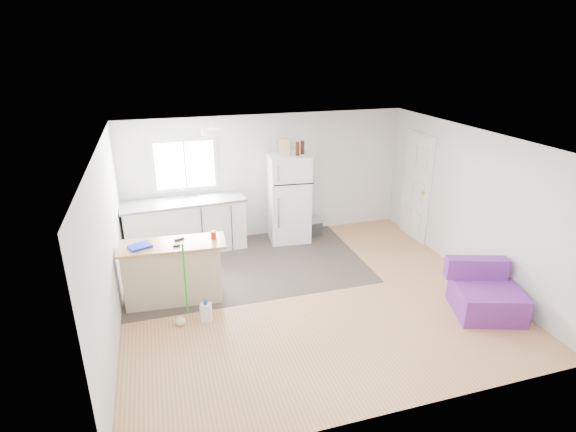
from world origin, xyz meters
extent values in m
cube|color=#AD6F48|center=(0.00, 0.00, -0.01)|extent=(5.50, 5.00, 0.01)
cube|color=white|center=(0.00, 0.00, 2.40)|extent=(5.50, 5.00, 0.01)
cube|color=silver|center=(0.00, 2.50, 1.20)|extent=(5.50, 0.01, 2.40)
cube|color=silver|center=(0.00, -2.50, 1.20)|extent=(5.50, 0.01, 2.40)
cube|color=silver|center=(-2.75, 0.00, 1.20)|extent=(0.01, 5.00, 2.40)
cube|color=silver|center=(2.75, 0.00, 1.20)|extent=(0.01, 5.00, 2.40)
cube|color=#332C26|center=(-0.73, 1.25, 0.00)|extent=(4.05, 2.50, 0.00)
cube|color=white|center=(-1.55, 2.49, 1.55)|extent=(1.18, 0.04, 0.98)
cube|color=white|center=(-1.55, 2.47, 1.55)|extent=(1.05, 0.01, 0.85)
cube|color=white|center=(-1.55, 2.46, 1.55)|extent=(0.03, 0.02, 0.85)
cube|color=white|center=(2.72, 1.55, 1.01)|extent=(0.05, 0.82, 2.03)
cube|color=white|center=(2.73, 1.55, 1.02)|extent=(0.03, 0.92, 2.10)
sphere|color=gold|center=(2.67, 1.23, 1.00)|extent=(0.07, 0.07, 0.07)
cylinder|color=white|center=(-1.20, 1.20, 2.36)|extent=(0.30, 0.30, 0.07)
cube|color=white|center=(-1.65, 2.16, 0.47)|extent=(2.17, 0.78, 0.94)
cube|color=slate|center=(-1.65, 2.16, 0.96)|extent=(2.24, 0.82, 0.04)
cube|color=silver|center=(-1.65, 2.13, 0.96)|extent=(0.61, 0.49, 0.06)
cube|color=beige|center=(-1.98, 0.44, 0.44)|extent=(1.41, 0.59, 0.89)
cube|color=tan|center=(-1.95, 0.44, 0.91)|extent=(1.55, 0.69, 0.04)
cube|color=white|center=(0.32, 2.13, 0.85)|extent=(0.81, 0.76, 1.70)
cube|color=black|center=(0.32, 1.78, 1.22)|extent=(0.75, 0.08, 0.02)
cube|color=silver|center=(0.02, 1.77, 1.44)|extent=(0.03, 0.02, 0.31)
cube|color=silver|center=(0.02, 1.77, 0.70)|extent=(0.03, 0.02, 0.59)
cube|color=#2B2B2E|center=(0.79, 2.18, 0.14)|extent=(0.45, 0.33, 0.28)
cube|color=gray|center=(0.79, 2.18, 0.31)|extent=(0.47, 0.35, 0.06)
cube|color=#6A2F9A|center=(2.26, -1.20, 0.21)|extent=(1.10, 1.06, 0.41)
cube|color=#6A2F9A|center=(2.26, -0.89, 0.57)|extent=(0.90, 0.48, 0.31)
cube|color=white|center=(-1.60, -0.26, 0.14)|extent=(0.17, 0.15, 0.27)
cylinder|color=#173DA3|center=(-1.60, -0.26, 0.30)|extent=(0.07, 0.07, 0.05)
cylinder|color=green|center=(-1.84, -0.13, 0.63)|extent=(0.03, 0.32, 1.19)
sphere|color=beige|center=(-1.95, -0.25, 0.06)|extent=(0.14, 0.14, 0.14)
cylinder|color=red|center=(-1.35, 0.44, 0.99)|extent=(0.09, 0.09, 0.12)
cube|color=#151FC6|center=(-2.39, 0.43, 0.95)|extent=(0.36, 0.32, 0.04)
cube|color=black|center=(-1.84, 0.54, 0.94)|extent=(0.15, 0.10, 0.03)
cube|color=black|center=(-1.89, 0.32, 0.94)|extent=(0.10, 0.05, 0.03)
cube|color=#9D8A5A|center=(0.24, 2.11, 1.85)|extent=(0.22, 0.17, 0.30)
cylinder|color=#38140A|center=(0.45, 2.01, 1.82)|extent=(0.09, 0.09, 0.25)
cylinder|color=#38140A|center=(0.58, 2.10, 1.82)|extent=(0.08, 0.08, 0.25)
camera|label=1|loc=(-2.05, -5.68, 3.63)|focal=28.00mm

